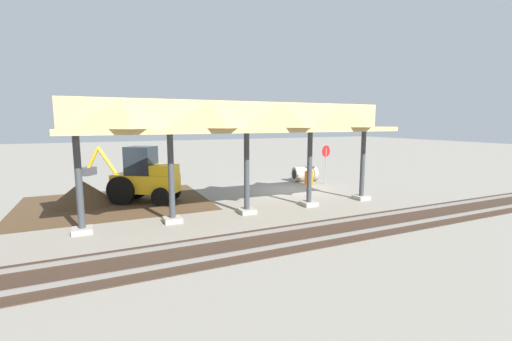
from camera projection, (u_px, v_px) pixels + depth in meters
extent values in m
plane|color=gray|center=(290.00, 190.00, 20.40)|extent=(120.00, 120.00, 0.00)
cube|color=#4C3823|center=(116.00, 203.00, 17.13)|extent=(8.88, 7.00, 0.01)
cube|color=#9E998E|center=(361.00, 197.00, 17.94)|extent=(0.70, 0.70, 0.20)
cylinder|color=#383D42|center=(363.00, 165.00, 17.71)|extent=(0.24, 0.24, 3.60)
cube|color=#9E998E|center=(309.00, 204.00, 16.58)|extent=(0.70, 0.70, 0.20)
cylinder|color=#383D42|center=(309.00, 169.00, 16.34)|extent=(0.24, 0.24, 3.60)
cube|color=#9E998E|center=(247.00, 211.00, 15.21)|extent=(0.70, 0.70, 0.20)
cylinder|color=#383D42|center=(247.00, 173.00, 14.97)|extent=(0.24, 0.24, 3.60)
cube|color=#9E998E|center=(173.00, 220.00, 13.84)|extent=(0.70, 0.70, 0.20)
cylinder|color=#383D42|center=(171.00, 178.00, 13.60)|extent=(0.24, 0.24, 3.60)
cube|color=#9E998E|center=(82.00, 230.00, 12.47)|extent=(0.70, 0.70, 0.20)
cylinder|color=#383D42|center=(79.00, 185.00, 12.24)|extent=(0.24, 0.24, 3.60)
cube|color=tan|center=(247.00, 130.00, 14.71)|extent=(14.29, 3.20, 0.20)
cube|color=tan|center=(246.00, 114.00, 14.62)|extent=(14.29, 0.20, 1.10)
pyramid|color=tan|center=(339.00, 115.00, 16.67)|extent=(2.95, 3.20, 1.10)
pyramid|color=tan|center=(280.00, 115.00, 15.30)|extent=(2.95, 3.20, 1.10)
pyramid|color=tan|center=(210.00, 114.00, 13.93)|extent=(2.95, 3.20, 1.10)
pyramid|color=tan|center=(124.00, 113.00, 12.56)|extent=(2.95, 3.20, 1.10)
cube|color=slate|center=(371.00, 217.00, 14.39)|extent=(60.00, 0.08, 0.15)
cube|color=slate|center=(398.00, 226.00, 13.10)|extent=(60.00, 0.08, 0.15)
cube|color=#38281E|center=(383.00, 223.00, 13.76)|extent=(60.00, 2.58, 0.03)
cylinder|color=gray|center=(326.00, 166.00, 22.29)|extent=(0.06, 0.06, 2.35)
cylinder|color=red|center=(326.00, 151.00, 22.15)|extent=(0.74, 0.22, 0.76)
cube|color=yellow|center=(146.00, 183.00, 17.23)|extent=(3.38, 2.87, 0.90)
cube|color=#1E262D|center=(141.00, 160.00, 17.11)|extent=(1.73, 1.70, 1.40)
cube|color=yellow|center=(164.00, 170.00, 16.97)|extent=(1.57, 1.55, 0.50)
cylinder|color=black|center=(136.00, 185.00, 18.12)|extent=(1.33, 1.03, 1.40)
cylinder|color=black|center=(121.00, 191.00, 16.72)|extent=(1.33, 1.03, 1.40)
cylinder|color=black|center=(172.00, 191.00, 17.77)|extent=(0.91, 0.75, 0.90)
cylinder|color=black|center=(161.00, 197.00, 16.50)|extent=(0.91, 0.75, 0.90)
cylinder|color=yellow|center=(107.00, 161.00, 17.41)|extent=(0.98, 0.75, 1.41)
cylinder|color=yellow|center=(92.00, 160.00, 17.53)|extent=(0.79, 0.61, 1.31)
cube|color=#47474C|center=(87.00, 171.00, 17.67)|extent=(0.95, 1.00, 0.40)
cone|color=#4C3823|center=(84.00, 204.00, 16.89)|extent=(6.03, 6.03, 2.37)
cylinder|color=#9E9384|center=(305.00, 174.00, 23.42)|extent=(1.72, 1.23, 1.00)
cylinder|color=black|center=(294.00, 175.00, 23.20)|extent=(0.12, 0.65, 0.65)
cylinder|color=orange|center=(309.00, 178.00, 21.98)|extent=(0.56, 0.56, 0.90)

